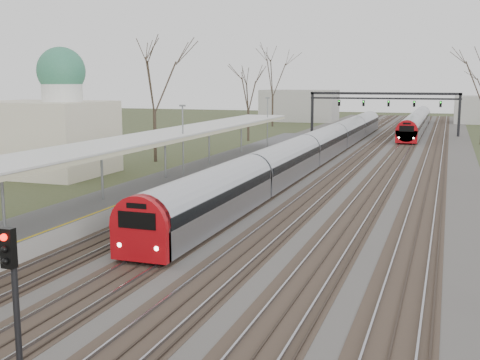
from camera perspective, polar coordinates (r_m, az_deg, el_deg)
The scene contains 9 objects.
track_bed at distance 59.11m, azimuth 10.29°, elevation 1.86°, with size 24.00×160.00×0.22m.
platform at distance 44.94m, azimuth -5.08°, elevation 0.21°, with size 3.50×69.00×1.00m, color #9E9B93.
canopy at distance 40.47m, azimuth -7.78°, elevation 4.05°, with size 4.10×50.00×3.11m.
dome_building at distance 51.46m, azimuth -17.92°, elevation 4.56°, with size 10.00×8.00×10.30m.
signal_gantry at distance 88.42m, azimuth 13.47°, elevation 7.34°, with size 21.00×0.59×6.08m.
tree_west_far at distance 57.29m, azimuth -8.19°, elevation 9.66°, with size 5.50×5.50×11.33m.
train_near at distance 59.90m, azimuth 7.79°, elevation 3.39°, with size 2.62×75.21×3.05m.
train_far at distance 96.69m, azimuth 16.39°, elevation 5.33°, with size 2.62×45.21×3.05m.
signal_post at distance 16.04m, azimuth -20.75°, elevation -8.99°, with size 0.35×0.45×4.10m.
Camera 1 is at (9.22, -2.94, 7.60)m, focal length 45.00 mm.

